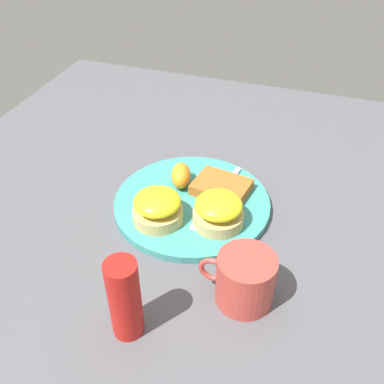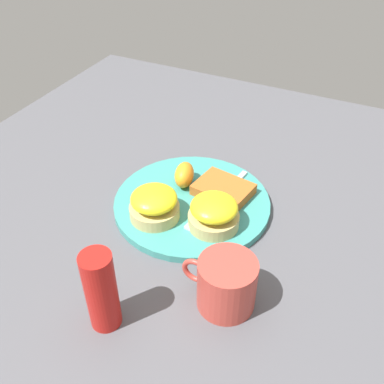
{
  "view_description": "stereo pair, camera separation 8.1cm",
  "coord_description": "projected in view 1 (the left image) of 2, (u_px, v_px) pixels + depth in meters",
  "views": [
    {
      "loc": [
        -0.2,
        0.6,
        0.54
      ],
      "look_at": [
        0.0,
        0.0,
        0.03
      ],
      "focal_mm": 42.0,
      "sensor_mm": 36.0,
      "label": 1
    },
    {
      "loc": [
        -0.28,
        0.57,
        0.54
      ],
      "look_at": [
        0.0,
        0.0,
        0.03
      ],
      "focal_mm": 42.0,
      "sensor_mm": 36.0,
      "label": 2
    }
  ],
  "objects": [
    {
      "name": "plate",
      "position": [
        192.0,
        203.0,
        0.83
      ],
      "size": [
        0.29,
        0.29,
        0.01
      ],
      "primitive_type": "cylinder",
      "color": "teal",
      "rests_on": "ground_plane"
    },
    {
      "name": "sandwich_benedict_right",
      "position": [
        218.0,
        211.0,
        0.76
      ],
      "size": [
        0.09,
        0.09,
        0.06
      ],
      "color": "tan",
      "rests_on": "plate"
    },
    {
      "name": "fork",
      "position": [
        216.0,
        201.0,
        0.82
      ],
      "size": [
        0.04,
        0.2,
        0.0
      ],
      "color": "silver",
      "rests_on": "plate"
    },
    {
      "name": "cup",
      "position": [
        245.0,
        279.0,
        0.65
      ],
      "size": [
        0.11,
        0.09,
        0.08
      ],
      "color": "#B23D33",
      "rests_on": "ground_plane"
    },
    {
      "name": "ground_plane",
      "position": [
        192.0,
        206.0,
        0.84
      ],
      "size": [
        1.1,
        1.1,
        0.0
      ],
      "primitive_type": "plane",
      "color": "#4C4C51"
    },
    {
      "name": "hashbrown_patty",
      "position": [
        221.0,
        187.0,
        0.84
      ],
      "size": [
        0.11,
        0.09,
        0.02
      ],
      "primitive_type": "cube",
      "rotation": [
        0.0,
        0.0,
        -0.17
      ],
      "color": "#AD5921",
      "rests_on": "plate"
    },
    {
      "name": "condiment_bottle",
      "position": [
        123.0,
        299.0,
        0.59
      ],
      "size": [
        0.04,
        0.04,
        0.13
      ],
      "primitive_type": "cylinder",
      "color": "#B21914",
      "rests_on": "ground_plane"
    },
    {
      "name": "sandwich_benedict_left",
      "position": [
        157.0,
        207.0,
        0.77
      ],
      "size": [
        0.09,
        0.09,
        0.06
      ],
      "color": "tan",
      "rests_on": "plate"
    },
    {
      "name": "orange_wedge",
      "position": [
        181.0,
        176.0,
        0.85
      ],
      "size": [
        0.05,
        0.07,
        0.04
      ],
      "primitive_type": "ellipsoid",
      "rotation": [
        0.0,
        0.0,
        4.99
      ],
      "color": "orange",
      "rests_on": "plate"
    }
  ]
}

